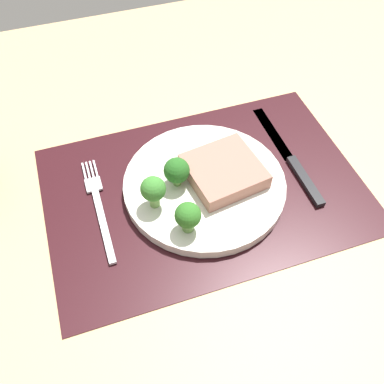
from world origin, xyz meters
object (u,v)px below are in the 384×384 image
at_px(plate, 204,185).
at_px(knife, 292,161).
at_px(steak, 224,171).
at_px(fork, 99,207).

bearing_deg(plate, knife, 2.01).
xyz_separation_m(plate, knife, (0.15, 0.01, -0.00)).
bearing_deg(steak, plate, -178.76).
distance_m(fork, knife, 0.31).
height_order(steak, fork, steak).
height_order(plate, knife, plate).
xyz_separation_m(steak, knife, (0.12, 0.00, -0.03)).
relative_size(fork, knife, 0.83).
distance_m(steak, fork, 0.19).
distance_m(plate, fork, 0.16).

